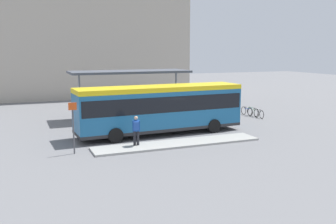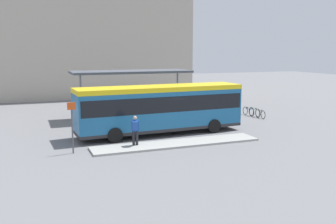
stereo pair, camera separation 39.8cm
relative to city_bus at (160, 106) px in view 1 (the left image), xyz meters
The scene contains 11 objects.
ground_plane 1.88m from the city_bus, behind, with size 120.00×120.00×0.00m, color slate.
curb_island 3.62m from the city_bus, 91.38° to the right, with size 10.21×1.80×0.12m.
city_bus is the anchor object (origin of this frame).
pedestrian_waiting 3.90m from the city_bus, 132.13° to the right, with size 0.46×0.51×1.71m.
bicycle_white 10.26m from the city_bus, 15.22° to the left, with size 0.48×1.62×0.70m.
bicycle_green 10.36m from the city_bus, 19.05° to the left, with size 0.48×1.76×0.76m.
bicycle_blue 10.45m from the city_bus, 22.91° to the left, with size 0.48×1.66×0.71m.
station_shelter 6.80m from the city_bus, 91.45° to the left, with size 9.66×3.44×3.91m.
potted_planter_near_shelter 3.91m from the city_bus, 69.59° to the left, with size 1.02×1.02×1.37m.
platform_sign 6.73m from the city_bus, 154.79° to the right, with size 0.44×0.08×2.80m.
station_building 27.56m from the city_bus, 94.86° to the left, with size 27.48×13.07×19.13m.
Camera 1 is at (-8.71, -22.97, 5.52)m, focal length 40.00 mm.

